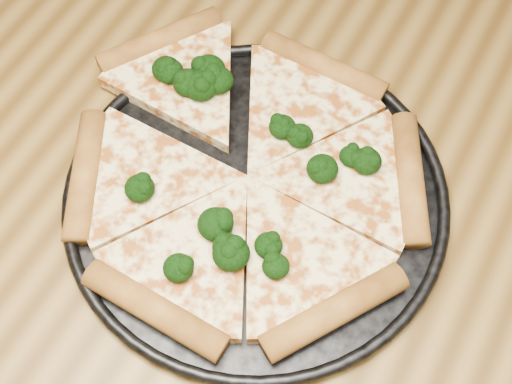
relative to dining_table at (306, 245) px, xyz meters
The scene contains 4 objects.
dining_table is the anchor object (origin of this frame).
pizza_pan 0.11m from the dining_table, 155.74° to the right, with size 0.37×0.37×0.02m.
pizza 0.13m from the dining_table, behind, with size 0.39×0.34×0.03m.
broccoli_florets 0.15m from the dining_table, behind, with size 0.25×0.23×0.03m.
Camera 1 is at (0.11, -0.31, 1.36)m, focal length 50.63 mm.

